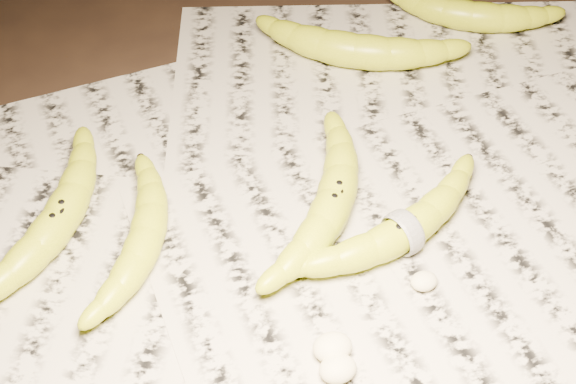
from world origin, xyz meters
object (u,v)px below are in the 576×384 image
object	(u,v)px
banana_left_b	(145,235)
banana_left_a	(58,218)
banana_taped	(403,230)
banana_upper_b	(473,13)
banana_upper_a	(356,48)
banana_center	(334,199)

from	to	relation	value
banana_left_b	banana_left_a	bearing A→B (deg)	83.88
banana_left_a	banana_taped	xyz separation A→B (m)	(0.30, -0.11, -0.00)
banana_taped	banana_upper_b	bearing A→B (deg)	34.64
banana_taped	banana_upper_a	size ratio (longest dim) A/B	0.98
banana_upper_b	banana_left_b	bearing A→B (deg)	-122.61
banana_upper_a	banana_upper_b	world-z (taller)	banana_upper_a
banana_center	banana_upper_b	world-z (taller)	banana_center
banana_upper_a	banana_left_a	bearing A→B (deg)	-125.28
banana_left_a	banana_upper_a	distance (m)	0.40
banana_left_b	banana_center	xyz separation A→B (m)	(0.18, -0.01, 0.00)
banana_left_a	banana_center	world-z (taller)	banana_center
banana_left_a	banana_center	size ratio (longest dim) A/B	1.01
banana_upper_b	banana_center	bearing A→B (deg)	-107.80
banana_upper_b	banana_left_a	bearing A→B (deg)	-130.18
banana_left_a	banana_left_b	distance (m)	0.09
banana_center	banana_upper_b	xyz separation A→B (m)	(0.27, 0.24, -0.00)
banana_upper_a	banana_upper_b	size ratio (longest dim) A/B	1.18
banana_left_a	banana_upper_b	distance (m)	0.56
banana_left_b	banana_taped	bearing A→B (deg)	-81.70
banana_center	banana_upper_a	world-z (taller)	banana_upper_a
banana_taped	banana_center	bearing A→B (deg)	112.29
banana_left_a	banana_upper_b	world-z (taller)	same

